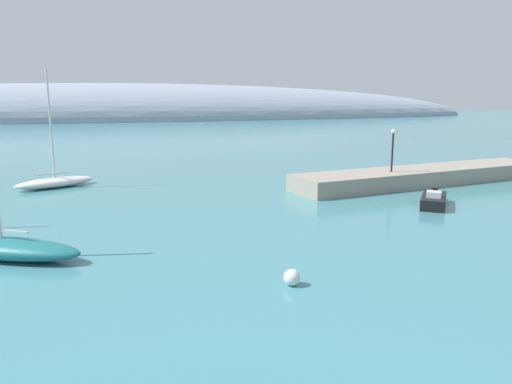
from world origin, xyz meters
name	(u,v)px	position (x,y,z in m)	size (l,w,h in m)	color
breakwater_rocks	(427,175)	(22.94, 32.07, 0.68)	(26.47, 4.66, 1.36)	gray
distant_ridge	(144,119)	(22.09, 190.31, 0.00)	(315.55, 56.67, 27.59)	#8E99AD
sailboat_teal_outer_mooring	(2,247)	(-10.17, 22.90, 0.53)	(7.94, 6.46, 7.34)	#1E6B70
sailboat_white_end_of_line	(55,181)	(-8.13, 41.99, 0.52)	(6.90, 4.35, 9.88)	white
motorboat_black_foreground	(434,200)	(16.65, 24.19, 0.43)	(4.03, 4.07, 1.17)	black
mooring_buoy_white	(292,277)	(1.02, 14.80, 0.34)	(0.68, 0.68, 0.68)	silver
harbor_lamp_post	(393,145)	(18.45, 31.34, 3.62)	(0.36, 0.36, 3.58)	black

